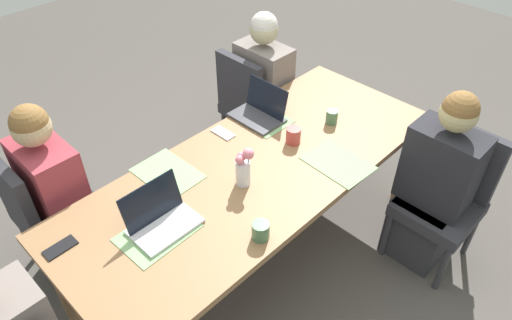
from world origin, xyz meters
name	(u,v)px	position (x,y,z in m)	size (l,w,h in m)	color
ground_plane	(256,253)	(0.00, 0.00, 0.00)	(10.00, 10.00, 0.00)	#4C4742
dining_table	(256,176)	(0.00, 0.00, 0.67)	(2.31, 0.93, 0.74)	olive
chair_near_left_near	(251,101)	(-0.72, -0.76, 0.50)	(0.44, 0.44, 0.90)	#2D2D33
person_near_left_near	(263,98)	(-0.79, -0.70, 0.53)	(0.36, 0.40, 1.19)	#2D2D33
chair_far_left_mid	(447,192)	(-0.84, 0.78, 0.50)	(0.44, 0.44, 0.90)	#2D2D33
person_far_left_mid	(433,190)	(-0.76, 0.72, 0.53)	(0.36, 0.40, 1.19)	#2D2D33
chair_near_left_far	(45,209)	(0.91, -0.81, 0.50)	(0.44, 0.44, 0.90)	#2D2D33
person_near_left_far	(61,205)	(0.84, -0.75, 0.53)	(0.36, 0.40, 1.19)	#2D2D33
flower_vase	(243,168)	(0.14, 0.05, 0.85)	(0.10, 0.09, 0.23)	silver
placemat_near_left_near	(261,118)	(-0.36, -0.31, 0.75)	(0.36, 0.26, 0.00)	#7FAD70
placemat_far_left_mid	(338,163)	(-0.34, 0.31, 0.75)	(0.36, 0.26, 0.00)	#7FAD70
placemat_near_left_far	(168,173)	(0.38, -0.31, 0.75)	(0.36, 0.26, 0.00)	#7FAD70
placemat_head_right_right_near	(158,233)	(0.67, 0.00, 0.75)	(0.36, 0.26, 0.00)	#7FAD70
laptop_near_left_near	(260,111)	(-0.36, -0.32, 0.79)	(0.22, 0.32, 0.21)	#38383D
laptop_head_right_right_near	(161,219)	(0.63, -0.03, 0.79)	(0.32, 0.22, 0.21)	silver
coffee_mug_near_left	(293,135)	(-0.31, 0.00, 0.79)	(0.09, 0.09, 0.10)	#AD3D38
coffee_mug_near_right	(332,117)	(-0.63, 0.04, 0.79)	(0.07, 0.07, 0.09)	#47704C
coffee_mug_centre_left	(261,231)	(0.35, 0.37, 0.79)	(0.08, 0.08, 0.09)	#47704C
phone_black	(60,248)	(1.04, -0.25, 0.75)	(0.15, 0.07, 0.01)	black
phone_silver	(223,133)	(-0.08, -0.36, 0.75)	(0.15, 0.07, 0.01)	silver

